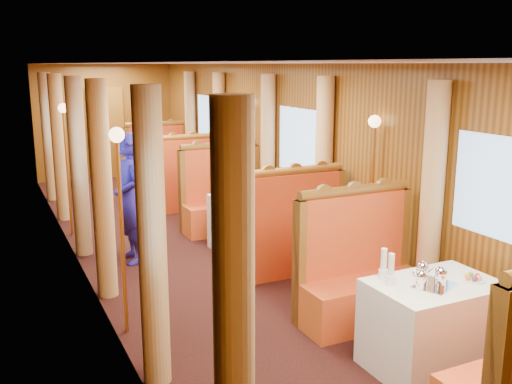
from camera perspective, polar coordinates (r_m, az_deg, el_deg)
floor at (r=7.64m, az=-5.49°, el=-6.40°), size 3.00×12.00×0.01m
ceiling at (r=7.23m, az=-5.92°, el=12.68°), size 3.00×12.00×0.01m
wall_far at (r=13.09m, az=-14.83°, el=6.81°), size 3.00×0.01×2.50m
wall_left at (r=6.97m, az=-17.35°, el=1.85°), size 0.01×12.00×2.50m
wall_right at (r=7.96m, az=4.51°, el=3.67°), size 0.01×12.00×2.50m
doorway_far at (r=13.09m, az=-14.75°, el=5.71°), size 0.80×0.04×2.00m
table_near at (r=5.06m, az=17.26°, el=-12.61°), size 1.05×0.72×0.75m
banquette_near_aft at (r=5.76m, az=10.39°, el=-8.57°), size 1.30×0.55×1.34m
table_mid at (r=7.81m, az=-0.37°, el=-3.05°), size 1.05×0.72×0.75m
banquette_mid_fwd at (r=6.93m, az=3.23°, el=-4.70°), size 1.30×0.55×1.34m
banquette_mid_aft at (r=8.69m, az=-3.24°, el=-1.10°), size 1.30×0.55×1.34m
table_far at (r=10.99m, az=-8.21°, el=1.44°), size 1.05×0.72×0.75m
banquette_far_fwd at (r=10.04m, az=-6.46°, el=0.70°), size 1.30×0.55×1.34m
banquette_far_aft at (r=11.94m, az=-9.69°, el=2.51°), size 1.30×0.55×1.34m
tea_tray at (r=4.83m, az=17.42°, el=-8.94°), size 0.42×0.37×0.01m
teapot_left at (r=4.72m, az=16.19°, el=-8.68°), size 0.19×0.17×0.12m
teapot_right at (r=4.81m, az=17.96°, el=-8.34°), size 0.20×0.18×0.13m
teapot_back at (r=4.88m, az=16.27°, el=-7.90°), size 0.18×0.15×0.13m
fruit_plate at (r=5.06m, az=20.83°, el=-8.08°), size 0.20×0.20×0.05m
cup_inboard at (r=4.74m, az=13.33°, el=-7.85°), size 0.08×0.08×0.26m
cup_outboard at (r=4.85m, az=12.62°, el=-7.32°), size 0.08×0.08×0.26m
rose_vase_mid at (r=7.68m, az=-0.67°, el=0.93°), size 0.06×0.06×0.36m
rose_vase_far at (r=10.85m, az=-8.36°, el=4.25°), size 0.06×0.06×0.36m
window_left_near at (r=3.59m, az=-8.80°, el=-4.30°), size 0.01×1.20×0.90m
curtain_left_near_a at (r=3.04m, az=-2.23°, el=-12.97°), size 0.22×0.22×2.35m
curtain_left_near_b at (r=4.42m, az=-10.36°, el=-4.85°), size 0.22×0.22×2.35m
window_right_near at (r=5.25m, az=23.94°, el=0.14°), size 0.01×1.20×0.90m
curtain_right_near_b at (r=5.75m, az=17.15°, el=-1.11°), size 0.22×0.22×2.35m
window_left_mid at (r=6.94m, az=-17.33°, el=3.48°), size 0.01×1.20×0.90m
curtain_left_mid_a at (r=6.25m, az=-15.13°, el=0.09°), size 0.22×0.22×2.35m
curtain_left_mid_b at (r=7.76m, az=-17.31°, el=2.34°), size 0.22×0.22×2.35m
window_right_mid at (r=7.93m, az=4.44°, el=5.09°), size 0.01×1.20×0.90m
curtain_right_mid_a at (r=7.26m, az=6.77°, el=2.14°), size 0.22×0.22×2.35m
curtain_right_mid_b at (r=8.60m, az=1.19°, el=3.86°), size 0.22×0.22×2.35m
window_left_far at (r=10.39m, az=-20.28°, el=6.14°), size 0.01×1.20×0.90m
curtain_left_far_a at (r=9.67m, az=-19.07°, el=4.15°), size 0.22×0.22×2.35m
curtain_left_far_b at (r=11.21m, az=-20.05°, el=5.16°), size 0.22×0.22×2.35m
window_right_far at (r=11.08m, az=-4.73°, el=7.23°), size 0.01×1.20×0.90m
curtain_right_far_a at (r=10.35m, az=-3.69°, el=5.34°), size 0.22×0.22×2.35m
curtain_right_far_b at (r=11.80m, az=-6.55°, el=6.18°), size 0.22×0.22×2.35m
sconce_left_fore at (r=5.27m, az=-13.49°, el=0.22°), size 0.14×0.14×1.95m
sconce_right_fore at (r=6.45m, az=11.58°, el=2.54°), size 0.14×0.14×1.95m
sconce_left_aft at (r=8.68m, az=-18.51°, el=4.70°), size 0.14×0.14×1.95m
sconce_right_aft at (r=9.44m, az=-1.36°, el=5.94°), size 0.14×0.14×1.95m
steward at (r=7.37m, az=-12.51°, el=-0.62°), size 0.45×0.64×1.67m
passenger at (r=8.38m, az=-2.55°, el=0.61°), size 0.40×0.44×0.76m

